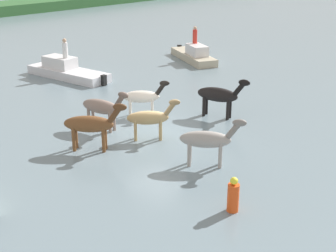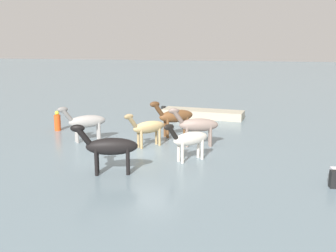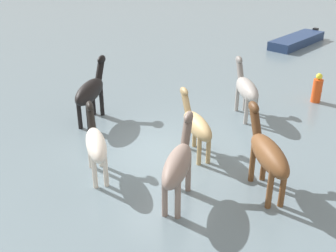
{
  "view_description": "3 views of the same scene",
  "coord_description": "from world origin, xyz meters",
  "px_view_note": "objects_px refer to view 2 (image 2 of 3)",
  "views": [
    {
      "loc": [
        -13.69,
        -13.03,
        7.53
      ],
      "look_at": [
        -0.24,
        -0.88,
        0.61
      ],
      "focal_mm": 50.17,
      "sensor_mm": 36.0,
      "label": 1
    },
    {
      "loc": [
        17.51,
        4.16,
        5.17
      ],
      "look_at": [
        -0.99,
        0.66,
        1.0
      ],
      "focal_mm": 42.74,
      "sensor_mm": 36.0,
      "label": 2
    },
    {
      "loc": [
        -4.99,
        9.6,
        6.1
      ],
      "look_at": [
        0.13,
        -0.15,
        0.79
      ],
      "focal_mm": 44.36,
      "sensor_mm": 36.0,
      "label": 3
    }
  ],
  "objects_px": {
    "horse_lead": "(175,116)",
    "buoy_channel_marker": "(57,122)",
    "horse_dun_straggler": "(189,139)",
    "horse_pinto_flank": "(86,122)",
    "horse_mid_herd": "(110,147)",
    "boat_skiff_near": "(202,115)",
    "horse_dark_mare": "(148,127)",
    "horse_gray_outer": "(197,125)"
  },
  "relations": [
    {
      "from": "horse_dark_mare",
      "to": "horse_pinto_flank",
      "type": "height_order",
      "value": "horse_pinto_flank"
    },
    {
      "from": "horse_lead",
      "to": "boat_skiff_near",
      "type": "height_order",
      "value": "horse_lead"
    },
    {
      "from": "horse_dun_straggler",
      "to": "horse_gray_outer",
      "type": "relative_size",
      "value": 0.76
    },
    {
      "from": "horse_mid_herd",
      "to": "horse_gray_outer",
      "type": "relative_size",
      "value": 1.05
    },
    {
      "from": "horse_gray_outer",
      "to": "buoy_channel_marker",
      "type": "bearing_deg",
      "value": -25.89
    },
    {
      "from": "horse_dark_mare",
      "to": "horse_lead",
      "type": "bearing_deg",
      "value": -158.11
    },
    {
      "from": "horse_dark_mare",
      "to": "horse_dun_straggler",
      "type": "distance_m",
      "value": 2.94
    },
    {
      "from": "horse_dun_straggler",
      "to": "buoy_channel_marker",
      "type": "distance_m",
      "value": 9.2
    },
    {
      "from": "horse_lead",
      "to": "boat_skiff_near",
      "type": "xyz_separation_m",
      "value": [
        -5.41,
        0.93,
        -0.9
      ]
    },
    {
      "from": "horse_dark_mare",
      "to": "horse_lead",
      "type": "distance_m",
      "value": 2.51
    },
    {
      "from": "horse_mid_herd",
      "to": "boat_skiff_near",
      "type": "relative_size",
      "value": 0.46
    },
    {
      "from": "horse_mid_herd",
      "to": "horse_dun_straggler",
      "type": "xyz_separation_m",
      "value": [
        -2.27,
        2.77,
        -0.14
      ]
    },
    {
      "from": "horse_mid_herd",
      "to": "horse_dun_straggler",
      "type": "bearing_deg",
      "value": -155.87
    },
    {
      "from": "horse_dun_straggler",
      "to": "horse_lead",
      "type": "height_order",
      "value": "horse_lead"
    },
    {
      "from": "horse_gray_outer",
      "to": "buoy_channel_marker",
      "type": "relative_size",
      "value": 2.14
    },
    {
      "from": "horse_mid_herd",
      "to": "horse_dun_straggler",
      "type": "height_order",
      "value": "horse_mid_herd"
    },
    {
      "from": "horse_dun_straggler",
      "to": "boat_skiff_near",
      "type": "height_order",
      "value": "horse_dun_straggler"
    },
    {
      "from": "horse_dark_mare",
      "to": "horse_lead",
      "type": "height_order",
      "value": "horse_lead"
    },
    {
      "from": "horse_mid_herd",
      "to": "horse_gray_outer",
      "type": "distance_m",
      "value": 5.48
    },
    {
      "from": "horse_dark_mare",
      "to": "horse_pinto_flank",
      "type": "relative_size",
      "value": 0.85
    },
    {
      "from": "horse_lead",
      "to": "buoy_channel_marker",
      "type": "relative_size",
      "value": 1.97
    },
    {
      "from": "horse_dark_mare",
      "to": "boat_skiff_near",
      "type": "relative_size",
      "value": 0.33
    },
    {
      "from": "buoy_channel_marker",
      "to": "horse_dun_straggler",
      "type": "bearing_deg",
      "value": 62.19
    },
    {
      "from": "horse_lead",
      "to": "horse_pinto_flank",
      "type": "bearing_deg",
      "value": -13.06
    },
    {
      "from": "boat_skiff_near",
      "to": "buoy_channel_marker",
      "type": "height_order",
      "value": "buoy_channel_marker"
    },
    {
      "from": "horse_pinto_flank",
      "to": "horse_gray_outer",
      "type": "xyz_separation_m",
      "value": [
        -0.16,
        5.63,
        0.01
      ]
    },
    {
      "from": "horse_lead",
      "to": "buoy_channel_marker",
      "type": "xyz_separation_m",
      "value": [
        -0.09,
        -6.78,
        -0.57
      ]
    },
    {
      "from": "horse_lead",
      "to": "horse_mid_herd",
      "type": "bearing_deg",
      "value": 40.17
    },
    {
      "from": "horse_dun_straggler",
      "to": "buoy_channel_marker",
      "type": "height_order",
      "value": "horse_dun_straggler"
    },
    {
      "from": "horse_pinto_flank",
      "to": "horse_mid_herd",
      "type": "bearing_deg",
      "value": 86.85
    },
    {
      "from": "horse_dun_straggler",
      "to": "horse_lead",
      "type": "bearing_deg",
      "value": -115.67
    },
    {
      "from": "horse_lead",
      "to": "horse_gray_outer",
      "type": "distance_m",
      "value": 2.24
    },
    {
      "from": "horse_dark_mare",
      "to": "horse_mid_herd",
      "type": "distance_m",
      "value": 4.16
    },
    {
      "from": "horse_dun_straggler",
      "to": "horse_pinto_flank",
      "type": "height_order",
      "value": "horse_pinto_flank"
    },
    {
      "from": "buoy_channel_marker",
      "to": "horse_mid_herd",
      "type": "bearing_deg",
      "value": 39.26
    },
    {
      "from": "horse_dun_straggler",
      "to": "horse_gray_outer",
      "type": "height_order",
      "value": "horse_gray_outer"
    },
    {
      "from": "horse_dark_mare",
      "to": "horse_pinto_flank",
      "type": "xyz_separation_m",
      "value": [
        -0.41,
        -3.32,
        0.07
      ]
    },
    {
      "from": "horse_dark_mare",
      "to": "horse_pinto_flank",
      "type": "bearing_deg",
      "value": -53.42
    },
    {
      "from": "horse_mid_herd",
      "to": "buoy_channel_marker",
      "type": "bearing_deg",
      "value": -65.89
    },
    {
      "from": "horse_mid_herd",
      "to": "horse_lead",
      "type": "bearing_deg",
      "value": -117.58
    },
    {
      "from": "horse_mid_herd",
      "to": "horse_gray_outer",
      "type": "xyz_separation_m",
      "value": [
        -4.7,
        2.81,
        -0.05
      ]
    },
    {
      "from": "horse_dun_straggler",
      "to": "horse_mid_herd",
      "type": "bearing_deg",
      "value": -4.2
    }
  ]
}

